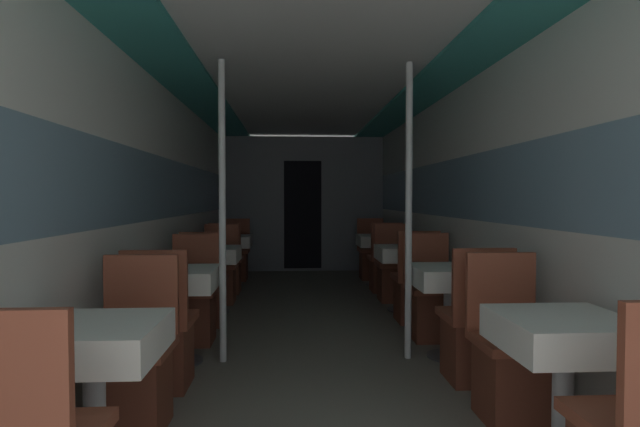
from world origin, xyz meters
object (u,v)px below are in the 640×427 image
at_px(chair_right_near_2, 415,293).
at_px(chair_right_near_3, 384,270).
at_px(dining_table_right_2, 403,257).
at_px(dining_table_left_2, 213,258).
at_px(chair_right_far_1, 431,305).
at_px(support_pole_left_1, 222,212).
at_px(chair_left_near_3, 226,271).
at_px(chair_left_far_2, 220,278).
at_px(dining_table_right_1, 450,281).
at_px(dining_table_right_3, 378,243).
at_px(dining_table_left_3, 231,244).
at_px(support_pole_right_1, 409,211).
at_px(chair_left_far_1, 193,308).
at_px(dining_table_left_0, 94,350).
at_px(dining_table_right_0, 564,342).
at_px(chair_right_near_1, 474,339).
at_px(chair_left_far_0, 133,376).
at_px(chair_left_far_3, 235,261).
at_px(chair_right_far_3, 372,260).
at_px(chair_left_near_2, 205,295).
at_px(chair_right_far_0, 512,368).
at_px(chair_right_far_2, 393,276).
at_px(chair_left_near_1, 161,344).
at_px(dining_table_left_1, 179,284).

xyz_separation_m(chair_right_near_2, chair_right_near_3, (0.00, 1.64, 0.00)).
bearing_deg(dining_table_right_2, chair_right_near_3, 90.00).
distance_m(dining_table_left_2, chair_right_far_1, 2.39).
xyz_separation_m(support_pole_left_1, chair_left_near_3, (-0.33, 2.75, -0.85)).
distance_m(chair_left_far_2, chair_left_near_3, 0.58).
bearing_deg(dining_table_right_1, support_pole_left_1, 180.00).
bearing_deg(chair_right_near_2, dining_table_right_3, 90.00).
xyz_separation_m(dining_table_left_3, chair_right_near_3, (2.10, -0.53, -0.30)).
height_order(dining_table_left_2, support_pole_right_1, support_pole_right_1).
bearing_deg(chair_left_far_1, chair_right_far_1, -180.00).
height_order(dining_table_left_0, chair_right_near_2, chair_right_near_2).
bearing_deg(dining_table_right_0, chair_right_near_1, 90.00).
xyz_separation_m(chair_left_far_0, dining_table_left_3, (0.00, 4.39, 0.30)).
bearing_deg(chair_left_far_3, chair_left_far_2, 90.00).
bearing_deg(chair_right_far_3, chair_left_near_2, 52.10).
bearing_deg(chair_right_far_0, chair_right_near_3, -90.00).
distance_m(support_pole_left_1, dining_table_right_3, 3.76).
height_order(chair_left_far_0, chair_left_far_2, same).
bearing_deg(support_pole_right_1, dining_table_left_0, -137.15).
height_order(chair_right_far_0, chair_right_near_2, same).
relative_size(chair_left_far_0, chair_right_near_3, 1.00).
bearing_deg(dining_table_left_3, support_pole_left_1, -84.25).
xyz_separation_m(chair_left_far_3, chair_right_far_0, (2.10, -4.91, 0.00)).
bearing_deg(dining_table_left_0, chair_right_near_2, 52.68).
bearing_deg(chair_left_near_2, chair_right_far_1, -15.58).
relative_size(chair_left_near_2, support_pole_right_1, 0.41).
bearing_deg(chair_left_far_1, chair_right_far_2, -141.99).
height_order(chair_left_near_2, dining_table_right_0, chair_left_near_2).
bearing_deg(chair_right_far_0, dining_table_right_2, -90.00).
relative_size(dining_table_left_2, chair_right_far_0, 0.77).
xyz_separation_m(chair_left_far_0, chair_left_near_1, (0.00, 0.58, 0.00)).
distance_m(chair_right_far_0, dining_table_right_2, 2.77).
bearing_deg(chair_left_far_1, support_pole_left_1, 122.03).
bearing_deg(support_pole_right_1, chair_right_far_3, 85.05).
bearing_deg(dining_table_right_0, chair_right_far_0, 90.00).
relative_size(dining_table_left_0, dining_table_left_2, 1.00).
bearing_deg(chair_right_far_0, chair_left_near_2, -46.68).
bearing_deg(support_pole_left_1, dining_table_right_3, 61.68).
bearing_deg(chair_left_far_3, chair_right_far_3, -180.00).
bearing_deg(dining_table_left_1, chair_right_far_0, -27.93).
height_order(chair_left_far_0, chair_right_near_3, same).
height_order(dining_table_left_2, dining_table_right_1, same).
distance_m(dining_table_right_3, chair_right_far_3, 0.61).
bearing_deg(chair_right_near_3, dining_table_right_2, -90.00).
height_order(chair_left_far_0, chair_right_far_1, same).
bearing_deg(dining_table_left_0, chair_right_far_2, 61.14).
height_order(dining_table_right_1, chair_right_near_1, chair_right_near_1).
bearing_deg(dining_table_right_3, dining_table_left_2, -141.99).
bearing_deg(dining_table_right_1, chair_left_far_1, 165.88).
distance_m(chair_left_far_0, chair_right_near_3, 4.39).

